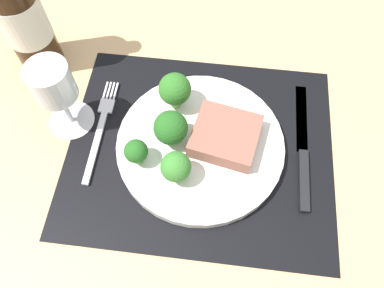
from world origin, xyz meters
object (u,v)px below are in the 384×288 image
Objects in this scene: fork at (100,128)px; wine_bottle at (18,11)px; wine_glass at (54,87)px; plate at (200,145)px; knife at (303,154)px; steak at (225,136)px.

fork is 0.64× the size of wine_bottle.
fork is 10.12cm from wine_glass.
wine_glass is at bearing 173.11° from plate.
wine_bottle is at bearing 162.00° from knife.
plate is 0.87× the size of wine_bottle.
steak is 20.41cm from fork.
steak is (3.71, 0.82, 2.25)cm from plate.
wine_bottle reaches higher than fork.
wine_bottle is (-46.49, 14.09, 10.78)cm from knife.
knife reaches higher than fork.
fork is (-16.50, 1.42, -0.55)cm from plate.
wine_bottle reaches higher than knife.
wine_glass is (-25.43, 1.81, 5.78)cm from steak.
knife is at bearing 1.88° from plate.
knife is at bearing -1.31° from steak.
fork is (-20.21, 0.61, -2.80)cm from steak.
plate is 16.19cm from knife.
plate is at bearing -167.61° from steak.
knife is (16.17, 0.53, -0.50)cm from plate.
wine_glass reaches higher than fork.
knife is (12.46, -0.29, -2.75)cm from steak.
wine_glass is (-37.89, 2.10, 8.53)cm from knife.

